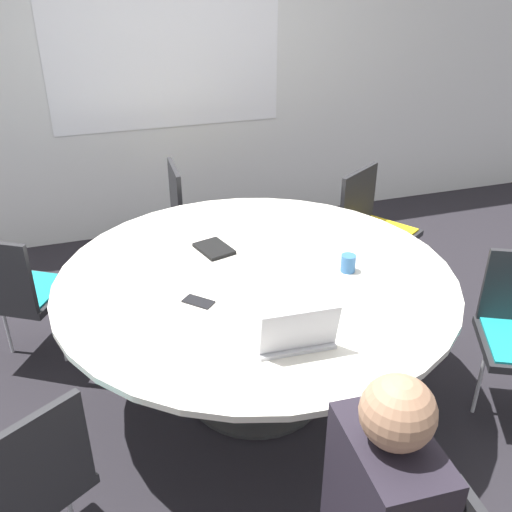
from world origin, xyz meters
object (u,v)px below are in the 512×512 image
object	(u,v)px
chair_3	(195,211)
cell_phone	(198,302)
spiral_notebook	(214,249)
coffee_cup	(348,263)
chair_4	(16,287)
laptop	(294,334)
handbag	(306,252)
chair_2	(373,223)
chair_5	(20,480)

from	to	relation	value
chair_3	cell_phone	distance (m)	1.55
spiral_notebook	coffee_cup	world-z (taller)	coffee_cup
chair_3	spiral_notebook	size ratio (longest dim) A/B	3.57
chair_4	laptop	bearing A→B (deg)	-15.82
chair_3	handbag	size ratio (longest dim) A/B	2.41
coffee_cup	laptop	bearing A→B (deg)	-134.79
spiral_notebook	coffee_cup	bearing A→B (deg)	-36.21
chair_2	chair_5	world-z (taller)	same
cell_phone	handbag	world-z (taller)	cell_phone
chair_3	coffee_cup	bearing A→B (deg)	19.67
chair_3	chair_5	size ratio (longest dim) A/B	1.00
chair_2	coffee_cup	xyz separation A→B (m)	(-0.65, -0.90, 0.27)
chair_4	cell_phone	bearing A→B (deg)	-12.05
spiral_notebook	handbag	distance (m)	1.41
chair_4	laptop	distance (m)	1.70
chair_3	cell_phone	size ratio (longest dim) A/B	5.82
chair_4	coffee_cup	distance (m)	1.81
handbag	cell_phone	bearing A→B (deg)	-129.53
chair_4	handbag	bearing A→B (deg)	46.73
chair_4	spiral_notebook	size ratio (longest dim) A/B	3.57
chair_5	laptop	bearing A→B (deg)	-22.89
cell_phone	handbag	xyz separation A→B (m)	(1.11, 1.35, -0.61)
chair_5	handbag	xyz separation A→B (m)	(1.90, 1.93, -0.38)
chair_5	handbag	bearing A→B (deg)	14.49
chair_3	spiral_notebook	bearing A→B (deg)	-4.30
laptop	chair_2	bearing A→B (deg)	-126.09
cell_phone	chair_5	bearing A→B (deg)	-143.30
spiral_notebook	chair_5	bearing A→B (deg)	-132.79
laptop	chair_5	bearing A→B (deg)	11.35
coffee_cup	handbag	xyz separation A→B (m)	(0.34, 1.30, -0.65)
chair_4	cell_phone	xyz separation A→B (m)	(0.85, -0.80, 0.23)
laptop	coffee_cup	world-z (taller)	laptop
coffee_cup	handbag	size ratio (longest dim) A/B	0.25
handbag	chair_4	bearing A→B (deg)	-164.32
chair_2	handbag	xyz separation A→B (m)	(-0.31, 0.40, -0.38)
chair_3	cell_phone	bearing A→B (deg)	-9.57
chair_4	cell_phone	size ratio (longest dim) A/B	5.82
cell_phone	handbag	distance (m)	1.85
chair_2	spiral_notebook	size ratio (longest dim) A/B	3.57
cell_phone	coffee_cup	bearing A→B (deg)	3.73
laptop	spiral_notebook	size ratio (longest dim) A/B	1.36
chair_3	chair_4	distance (m)	1.36
chair_2	spiral_notebook	distance (m)	1.33
chair_2	cell_phone	distance (m)	1.72
chair_2	chair_5	size ratio (longest dim) A/B	1.00
chair_2	chair_4	world-z (taller)	same
cell_phone	chair_3	bearing A→B (deg)	78.35
laptop	coffee_cup	bearing A→B (deg)	-131.61
chair_4	handbag	distance (m)	2.08
coffee_cup	spiral_notebook	bearing A→B (deg)	143.79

